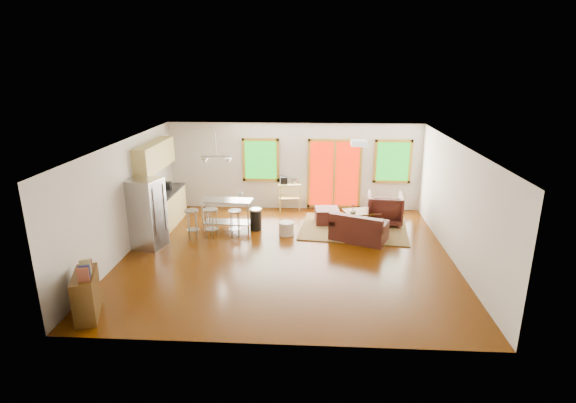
# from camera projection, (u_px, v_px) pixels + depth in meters

# --- Properties ---
(floor) EXTENTS (7.50, 7.00, 0.02)m
(floor) POSITION_uv_depth(u_px,v_px,m) (287.00, 255.00, 10.47)
(floor) COLOR #351600
(floor) RESTS_ON ground
(ceiling) EXTENTS (7.50, 7.00, 0.02)m
(ceiling) POSITION_uv_depth(u_px,v_px,m) (287.00, 143.00, 9.69)
(ceiling) COLOR silver
(ceiling) RESTS_ON ground
(back_wall) EXTENTS (7.50, 0.02, 2.60)m
(back_wall) POSITION_uv_depth(u_px,v_px,m) (294.00, 167.00, 13.43)
(back_wall) COLOR beige
(back_wall) RESTS_ON ground
(left_wall) EXTENTS (0.02, 7.00, 2.60)m
(left_wall) POSITION_uv_depth(u_px,v_px,m) (124.00, 198.00, 10.29)
(left_wall) COLOR beige
(left_wall) RESTS_ON ground
(right_wall) EXTENTS (0.02, 7.00, 2.60)m
(right_wall) POSITION_uv_depth(u_px,v_px,m) (458.00, 204.00, 9.87)
(right_wall) COLOR beige
(right_wall) RESTS_ON ground
(front_wall) EXTENTS (7.50, 0.02, 2.60)m
(front_wall) POSITION_uv_depth(u_px,v_px,m) (273.00, 270.00, 6.74)
(front_wall) COLOR beige
(front_wall) RESTS_ON ground
(window_left) EXTENTS (1.10, 0.05, 1.30)m
(window_left) POSITION_uv_depth(u_px,v_px,m) (261.00, 160.00, 13.38)
(window_left) COLOR #0D500E
(window_left) RESTS_ON back_wall
(french_doors) EXTENTS (1.60, 0.05, 2.10)m
(french_doors) POSITION_uv_depth(u_px,v_px,m) (334.00, 174.00, 13.37)
(french_doors) COLOR #A61302
(french_doors) RESTS_ON back_wall
(window_right) EXTENTS (1.10, 0.05, 1.30)m
(window_right) POSITION_uv_depth(u_px,v_px,m) (393.00, 162.00, 13.16)
(window_right) COLOR #0D500E
(window_right) RESTS_ON back_wall
(rug) EXTENTS (3.02, 2.45, 0.03)m
(rug) POSITION_uv_depth(u_px,v_px,m) (353.00, 228.00, 12.07)
(rug) COLOR #446537
(rug) RESTS_ON floor
(loveseat) EXTENTS (1.54, 1.23, 0.72)m
(loveseat) POSITION_uv_depth(u_px,v_px,m) (358.00, 230.00, 11.20)
(loveseat) COLOR black
(loveseat) RESTS_ON floor
(coffee_table) EXTENTS (1.19, 0.90, 0.42)m
(coffee_table) POSITION_uv_depth(u_px,v_px,m) (364.00, 213.00, 12.21)
(coffee_table) COLOR #352009
(coffee_table) RESTS_ON floor
(armchair) EXTENTS (1.00, 0.95, 0.95)m
(armchair) POSITION_uv_depth(u_px,v_px,m) (385.00, 207.00, 12.33)
(armchair) COLOR black
(armchair) RESTS_ON floor
(ottoman) EXTENTS (0.69, 0.69, 0.43)m
(ottoman) POSITION_uv_depth(u_px,v_px,m) (327.00, 216.00, 12.44)
(ottoman) COLOR black
(ottoman) RESTS_ON floor
(pouf) EXTENTS (0.46, 0.46, 0.34)m
(pouf) POSITION_uv_depth(u_px,v_px,m) (286.00, 228.00, 11.61)
(pouf) COLOR beige
(pouf) RESTS_ON floor
(vase) EXTENTS (0.22, 0.22, 0.28)m
(vase) POSITION_uv_depth(u_px,v_px,m) (353.00, 210.00, 12.02)
(vase) COLOR silver
(vase) RESTS_ON coffee_table
(book) EXTENTS (0.20, 0.04, 0.26)m
(book) POSITION_uv_depth(u_px,v_px,m) (374.00, 209.00, 12.02)
(book) COLOR brown
(book) RESTS_ON coffee_table
(cabinets) EXTENTS (0.64, 2.24, 2.30)m
(cabinets) POSITION_uv_depth(u_px,v_px,m) (161.00, 193.00, 12.01)
(cabinets) COLOR tan
(cabinets) RESTS_ON floor
(refrigerator) EXTENTS (0.82, 0.80, 1.69)m
(refrigerator) POSITION_uv_depth(u_px,v_px,m) (148.00, 214.00, 10.66)
(refrigerator) COLOR #B7BABC
(refrigerator) RESTS_ON floor
(island) EXTENTS (1.36, 0.60, 0.84)m
(island) POSITION_uv_depth(u_px,v_px,m) (227.00, 209.00, 11.83)
(island) COLOR #B7BABC
(island) RESTS_ON floor
(cup) EXTENTS (0.14, 0.11, 0.14)m
(cup) POSITION_uv_depth(u_px,v_px,m) (240.00, 193.00, 11.69)
(cup) COLOR silver
(cup) RESTS_ON island
(bar_stool_a) EXTENTS (0.47, 0.47, 0.75)m
(bar_stool_a) POSITION_uv_depth(u_px,v_px,m) (192.00, 217.00, 11.28)
(bar_stool_a) COLOR #B7BABC
(bar_stool_a) RESTS_ON floor
(bar_stool_b) EXTENTS (0.45, 0.45, 0.77)m
(bar_stool_b) POSITION_uv_depth(u_px,v_px,m) (211.00, 216.00, 11.31)
(bar_stool_b) COLOR #B7BABC
(bar_stool_b) RESTS_ON floor
(bar_stool_c) EXTENTS (0.34, 0.34, 0.72)m
(bar_stool_c) POSITION_uv_depth(u_px,v_px,m) (235.00, 217.00, 11.37)
(bar_stool_c) COLOR #B7BABC
(bar_stool_c) RESTS_ON floor
(trash_can) EXTENTS (0.36, 0.36, 0.59)m
(trash_can) POSITION_uv_depth(u_px,v_px,m) (256.00, 219.00, 11.92)
(trash_can) COLOR black
(trash_can) RESTS_ON floor
(kitchen_cart) EXTENTS (0.73, 0.52, 1.03)m
(kitchen_cart) POSITION_uv_depth(u_px,v_px,m) (289.00, 187.00, 13.46)
(kitchen_cart) COLOR tan
(kitchen_cart) RESTS_ON floor
(bookshelf) EXTENTS (0.63, 0.97, 1.06)m
(bookshelf) POSITION_uv_depth(u_px,v_px,m) (86.00, 294.00, 7.83)
(bookshelf) COLOR #352009
(bookshelf) RESTS_ON floor
(ceiling_flush) EXTENTS (0.35, 0.35, 0.12)m
(ceiling_flush) POSITION_uv_depth(u_px,v_px,m) (359.00, 143.00, 10.20)
(ceiling_flush) COLOR white
(ceiling_flush) RESTS_ON ceiling
(pendant_light) EXTENTS (0.80, 0.18, 0.79)m
(pendant_light) POSITION_uv_depth(u_px,v_px,m) (216.00, 160.00, 11.44)
(pendant_light) COLOR gray
(pendant_light) RESTS_ON ceiling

